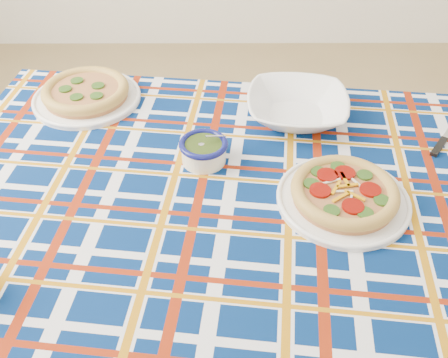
{
  "coord_description": "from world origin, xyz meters",
  "views": [
    {
      "loc": [
        -0.27,
        -1.04,
        1.47
      ],
      "look_at": [
        -0.26,
        -0.19,
        0.74
      ],
      "focal_mm": 40.0,
      "sensor_mm": 36.0,
      "label": 1
    }
  ],
  "objects_px": {
    "dining_table": "(258,216)",
    "main_focaccia_plate": "(344,192)",
    "pesto_bowl": "(204,149)",
    "serving_bowl": "(297,107)"
  },
  "relations": [
    {
      "from": "dining_table",
      "to": "main_focaccia_plate",
      "type": "distance_m",
      "value": 0.21
    },
    {
      "from": "pesto_bowl",
      "to": "serving_bowl",
      "type": "height_order",
      "value": "pesto_bowl"
    },
    {
      "from": "dining_table",
      "to": "pesto_bowl",
      "type": "height_order",
      "value": "pesto_bowl"
    },
    {
      "from": "dining_table",
      "to": "main_focaccia_plate",
      "type": "relative_size",
      "value": 5.39
    },
    {
      "from": "main_focaccia_plate",
      "to": "pesto_bowl",
      "type": "bearing_deg",
      "value": 154.71
    },
    {
      "from": "main_focaccia_plate",
      "to": "pesto_bowl",
      "type": "distance_m",
      "value": 0.34
    },
    {
      "from": "dining_table",
      "to": "pesto_bowl",
      "type": "distance_m",
      "value": 0.2
    },
    {
      "from": "pesto_bowl",
      "to": "serving_bowl",
      "type": "bearing_deg",
      "value": 36.97
    },
    {
      "from": "dining_table",
      "to": "serving_bowl",
      "type": "height_order",
      "value": "serving_bowl"
    },
    {
      "from": "pesto_bowl",
      "to": "serving_bowl",
      "type": "xyz_separation_m",
      "value": [
        0.24,
        0.18,
        -0.0
      ]
    }
  ]
}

